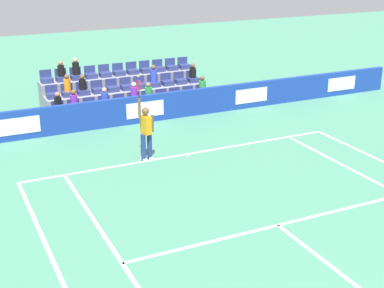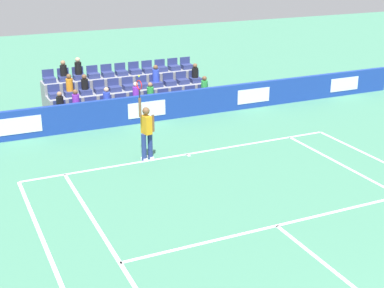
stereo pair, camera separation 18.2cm
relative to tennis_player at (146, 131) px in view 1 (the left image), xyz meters
The scene contains 7 objects.
line_baseline 1.70m from the tennis_player, behind, with size 10.97×0.10×0.01m, color white.
line_service 5.85m from the tennis_player, 103.85° to the left, with size 8.23×0.10×0.01m, color white.
line_singles_sideline_left 6.72m from the tennis_player, 65.69° to the left, with size 0.10×11.89×0.01m, color white.
line_centre_mark 1.71m from the tennis_player, behind, with size 0.10×0.20×0.01m, color white.
sponsor_barrier 4.08m from the tennis_player, 109.90° to the right, with size 24.15×0.22×1.09m.
tennis_player is the anchor object (origin of this frame).
stadium_stand 6.28m from the tennis_player, 102.56° to the right, with size 6.82×2.85×2.18m.
Camera 1 is at (7.31, 3.92, 6.74)m, focal length 52.10 mm.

